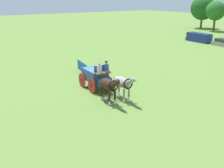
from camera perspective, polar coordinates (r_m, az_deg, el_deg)
ground_plane at (r=25.26m, az=-3.51°, el=-0.88°), size 220.00×220.00×0.00m
show_wagon at (r=24.75m, az=-3.39°, el=1.74°), size 5.56×2.14×2.81m
draft_horse_near at (r=22.19m, az=2.21°, el=0.17°), size 3.19×1.07×2.23m
draft_horse_off at (r=21.53m, az=-0.70°, el=-0.31°), size 3.00×1.09×2.26m
parked_vehicle_a at (r=54.25m, az=17.68°, el=9.22°), size 5.25×2.50×1.60m
parked_vehicle_b at (r=50.96m, az=22.26°, el=7.95°), size 4.11×2.39×1.24m
tree_a at (r=78.31m, az=18.39°, el=14.81°), size 6.25×6.25×8.35m
tree_b at (r=72.47m, az=20.81°, el=14.10°), size 4.67×4.67×7.20m
sponsor_banner at (r=30.83m, az=-6.26°, el=3.55°), size 3.14×0.76×1.10m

